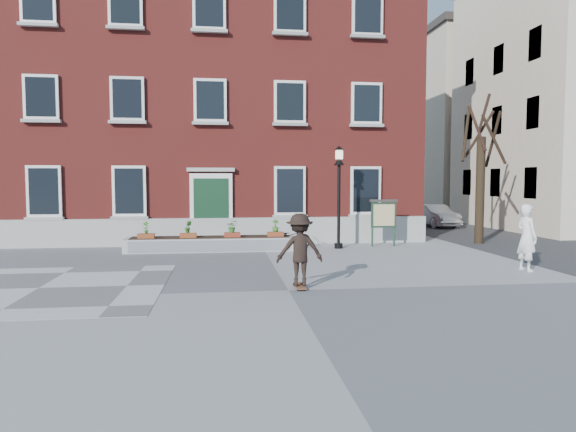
{
  "coord_description": "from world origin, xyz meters",
  "views": [
    {
      "loc": [
        -1.54,
        -11.98,
        2.63
      ],
      "look_at": [
        0.5,
        4.0,
        1.5
      ],
      "focal_mm": 32.0,
      "sensor_mm": 36.0,
      "label": 1
    }
  ],
  "objects": [
    {
      "name": "bicycle",
      "position": [
        1.05,
        7.36,
        0.43
      ],
      "size": [
        1.74,
        1.02,
        0.86
      ],
      "primitive_type": "imported",
      "rotation": [
        0.0,
        0.0,
        1.86
      ],
      "color": "black",
      "rests_on": "ground"
    },
    {
      "name": "bare_tree",
      "position": [
        9.01,
        8.01,
        2.79
      ],
      "size": [
        1.83,
        1.83,
        6.16
      ],
      "color": "#2F2214",
      "rests_on": "ground"
    },
    {
      "name": "planter_assembly",
      "position": [
        -1.99,
        7.18,
        0.31
      ],
      "size": [
        6.2,
        1.12,
        1.15
      ],
      "color": "#B6B5B1",
      "rests_on": "ground"
    },
    {
      "name": "skateboarder",
      "position": [
        0.3,
        0.2,
        0.95
      ],
      "size": [
        1.13,
        0.78,
        1.83
      ],
      "color": "brown",
      "rests_on": "ground"
    },
    {
      "name": "side_street",
      "position": [
        17.99,
        19.78,
        7.02
      ],
      "size": [
        15.2,
        36.0,
        14.5
      ],
      "color": "#3B3B3E",
      "rests_on": "ground"
    },
    {
      "name": "ground",
      "position": [
        0.0,
        0.0,
        0.0
      ],
      "size": [
        100.0,
        100.0,
        0.0
      ],
      "primitive_type": "plane",
      "color": "gray",
      "rests_on": "ground"
    },
    {
      "name": "notice_board",
      "position": [
        4.78,
        7.61,
        1.26
      ],
      "size": [
        1.1,
        0.16,
        1.87
      ],
      "color": "#1B3623",
      "rests_on": "ground"
    },
    {
      "name": "checker_patch",
      "position": [
        -6.0,
        1.0,
        0.01
      ],
      "size": [
        6.0,
        6.0,
        0.01
      ],
      "primitive_type": "cube",
      "color": "#5F5F61",
      "rests_on": "ground"
    },
    {
      "name": "lamp_post",
      "position": [
        2.89,
        7.28,
        2.54
      ],
      "size": [
        0.4,
        0.4,
        3.93
      ],
      "color": "black",
      "rests_on": "ground"
    },
    {
      "name": "bystander",
      "position": [
        7.18,
        1.76,
        0.97
      ],
      "size": [
        0.56,
        0.77,
        1.94
      ],
      "primitive_type": "imported",
      "rotation": [
        0.0,
        0.0,
        1.72
      ],
      "color": "white",
      "rests_on": "ground"
    },
    {
      "name": "brick_building",
      "position": [
        -2.0,
        13.98,
        6.3
      ],
      "size": [
        18.4,
        10.85,
        12.6
      ],
      "color": "maroon",
      "rests_on": "ground"
    },
    {
      "name": "parked_car",
      "position": [
        10.38,
        15.73,
        0.63
      ],
      "size": [
        1.69,
        3.93,
        1.26
      ],
      "primitive_type": "imported",
      "rotation": [
        0.0,
        0.0,
        0.09
      ],
      "color": "silver",
      "rests_on": "ground"
    }
  ]
}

